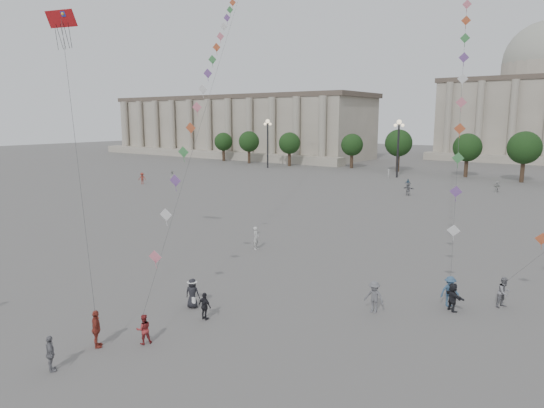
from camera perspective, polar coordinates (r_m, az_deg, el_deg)
The scene contains 24 objects.
ground at distance 27.37m, azimuth -12.80°, elevation -13.80°, with size 360.00×360.00×0.00m, color #5B5855.
hall_west at distance 144.88m, azimuth -4.45°, elevation 9.08°, with size 84.00×26.22×17.20m.
hall_central at distance 146.72m, azimuth 29.13°, elevation 10.14°, with size 48.30×34.30×35.50m.
tree_row at distance 96.30m, azimuth 24.75°, elevation 5.87°, with size 137.12×5.12×8.00m.
lamp_post_far_west at distance 107.51m, azimuth -0.52°, elevation 8.19°, with size 2.00×0.90×10.65m.
lamp_post_mid_west at distance 92.79m, azimuth 14.65°, elevation 7.55°, with size 2.00×0.90×10.65m.
person_crowd_0 at distance 78.79m, azimuth 15.68°, elevation 2.30°, with size 0.90×0.37×1.54m, color #2C4A64.
person_crowd_1 at distance 86.08m, azimuth -11.63°, elevation 3.20°, with size 0.89×0.70×1.84m, color #B3B4B0.
person_crowd_2 at distance 84.28m, azimuth -15.03°, elevation 2.94°, with size 1.24×0.71×1.92m, color maroon.
person_crowd_3 at distance 30.15m, azimuth 20.50°, elevation -10.21°, with size 1.55×0.49×1.67m, color black.
person_crowd_4 at distance 79.61m, azimuth 24.94°, elevation 1.85°, with size 1.53×0.49×1.65m, color #ADADA9.
person_crowd_6 at distance 28.67m, azimuth 11.92°, elevation -10.64°, with size 1.20×0.69×1.85m, color #5D5D62.
person_crowd_10 at distance 91.72m, azimuth 13.56°, elevation 3.47°, with size 0.59×0.39×1.62m, color #BCBBB7.
person_crowd_12 at distance 72.00m, azimuth 15.72°, elevation 1.72°, with size 1.73×0.55×1.86m, color slate.
person_crowd_13 at distance 41.00m, azimuth -1.88°, elevation -4.03°, with size 0.70×0.46×1.93m, color beige.
tourist_0 at distance 25.57m, azimuth -19.97°, elevation -13.66°, with size 1.09×0.46×1.87m, color maroon.
tourist_3 at distance 24.15m, azimuth -24.62°, elevation -15.72°, with size 0.97×0.40×1.65m, color slate.
tourist_4 at distance 27.44m, azimuth -7.92°, elevation -11.82°, with size 0.91×0.38×1.55m, color black.
kite_flyer_0 at distance 25.34m, azimuth -14.86°, elevation -14.04°, with size 0.73×0.57×1.51m, color maroon.
kite_flyer_1 at distance 30.80m, azimuth 20.19°, elevation -9.61°, with size 1.18×0.68×1.82m, color #325070.
kite_flyer_2 at distance 31.88m, azimuth 25.63°, elevation -9.34°, with size 0.88×0.68×1.81m, color slate.
hat_person at distance 29.11m, azimuth -9.35°, elevation -10.26°, with size 1.00×0.83×1.75m.
dragon_kite at distance 36.35m, azimuth -23.42°, elevation 18.09°, with size 6.65×3.59×20.16m.
kite_train_west at distance 54.26m, azimuth -5.32°, elevation 20.35°, with size 32.10×48.16×68.90m.
Camera 1 is at (19.12, -16.21, 10.98)m, focal length 32.00 mm.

